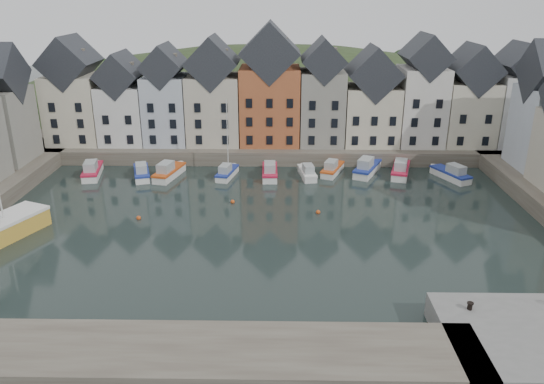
{
  "coord_description": "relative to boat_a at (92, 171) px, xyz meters",
  "views": [
    {
      "loc": [
        1.7,
        -50.51,
        23.74
      ],
      "look_at": [
        0.74,
        6.0,
        2.19
      ],
      "focal_mm": 35.0,
      "sensor_mm": 36.0,
      "label": 1
    }
  ],
  "objects": [
    {
      "name": "far_quay",
      "position": [
        23.92,
        12.66,
        0.24
      ],
      "size": [
        90.0,
        16.0,
        2.0
      ],
      "primitive_type": "cube",
      "color": "#4C443A",
      "rests_on": "ground"
    },
    {
      "name": "far_terrace",
      "position": [
        27.13,
        10.66,
        8.11
      ],
      "size": [
        72.37,
        8.16,
        17.78
      ],
      "color": "beige",
      "rests_on": "far_quay"
    },
    {
      "name": "mooring_bollard",
      "position": [
        39.46,
        -34.62,
        1.55
      ],
      "size": [
        0.48,
        0.48,
        0.56
      ],
      "color": "black",
      "rests_on": "near_quay"
    },
    {
      "name": "boat_h",
      "position": [
        37.53,
        1.69,
        0.04
      ],
      "size": [
        4.89,
        7.28,
        2.69
      ],
      "rotation": [
        0.0,
        0.0,
        -0.43
      ],
      "color": "silver",
      "rests_on": "ground"
    },
    {
      "name": "boat_a",
      "position": [
        0.0,
        0.0,
        0.0
      ],
      "size": [
        3.24,
        6.94,
        2.56
      ],
      "rotation": [
        0.0,
        0.0,
        0.18
      ],
      "color": "silver",
      "rests_on": "ground"
    },
    {
      "name": "ground",
      "position": [
        23.92,
        -17.34,
        -0.76
      ],
      "size": [
        260.0,
        260.0,
        0.0
      ],
      "primitive_type": "plane",
      "color": "black",
      "rests_on": "ground"
    },
    {
      "name": "boat_g",
      "position": [
        32.76,
        1.65,
        -0.09
      ],
      "size": [
        3.85,
        6.2,
        2.28
      ],
      "rotation": [
        0.0,
        0.0,
        -0.37
      ],
      "color": "silver",
      "rests_on": "ground"
    },
    {
      "name": "boat_c",
      "position": [
        10.48,
        -0.32,
        0.0
      ],
      "size": [
        3.6,
        7.01,
        2.58
      ],
      "rotation": [
        0.0,
        0.0,
        -0.24
      ],
      "color": "silver",
      "rests_on": "ground"
    },
    {
      "name": "hillside",
      "position": [
        23.94,
        38.66,
        -18.72
      ],
      "size": [
        153.6,
        70.4,
        64.0
      ],
      "color": "#243018",
      "rests_on": "ground"
    },
    {
      "name": "boat_b",
      "position": [
        6.84,
        -0.4,
        -0.05
      ],
      "size": [
        3.59,
        6.49,
        2.38
      ],
      "rotation": [
        0.0,
        0.0,
        0.28
      ],
      "color": "silver",
      "rests_on": "ground"
    },
    {
      "name": "boat_f",
      "position": [
        29.25,
        0.13,
        -0.12
      ],
      "size": [
        2.55,
        5.79,
        2.15
      ],
      "rotation": [
        0.0,
        0.0,
        0.15
      ],
      "color": "silver",
      "rests_on": "ground"
    },
    {
      "name": "boat_d",
      "position": [
        18.34,
        -0.06,
        -0.07
      ],
      "size": [
        2.87,
        5.83,
        10.68
      ],
      "rotation": [
        0.0,
        0.0,
        -0.21
      ],
      "color": "silver",
      "rests_on": "ground"
    },
    {
      "name": "near_wall",
      "position": [
        13.92,
        -39.34,
        0.24
      ],
      "size": [
        50.0,
        6.0,
        2.0
      ],
      "primitive_type": "cube",
      "color": "#4C443A",
      "rests_on": "ground"
    },
    {
      "name": "mooring_buoys",
      "position": [
        19.92,
        -12.01,
        -0.61
      ],
      "size": [
        20.5,
        5.5,
        0.5
      ],
      "color": "#C24916",
      "rests_on": "ground"
    },
    {
      "name": "boat_i",
      "position": [
        42.03,
        1.12,
        0.01
      ],
      "size": [
        3.9,
        7.11,
        2.61
      ],
      "rotation": [
        0.0,
        0.0,
        -0.28
      ],
      "color": "silver",
      "rests_on": "ground"
    },
    {
      "name": "boat_e",
      "position": [
        24.17,
        0.12,
        -0.03
      ],
      "size": [
        2.16,
        6.48,
        2.47
      ],
      "rotation": [
        0.0,
        0.0,
        0.02
      ],
      "color": "silver",
      "rests_on": "ground"
    },
    {
      "name": "boat_j",
      "position": [
        48.54,
        -0.34,
        -0.05
      ],
      "size": [
        4.38,
        6.52,
        2.41
      ],
      "rotation": [
        0.0,
        0.0,
        0.43
      ],
      "color": "silver",
      "rests_on": "ground"
    }
  ]
}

